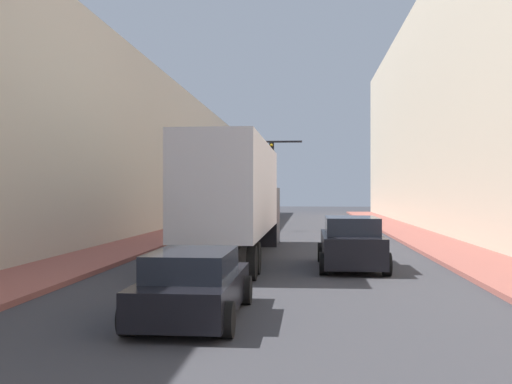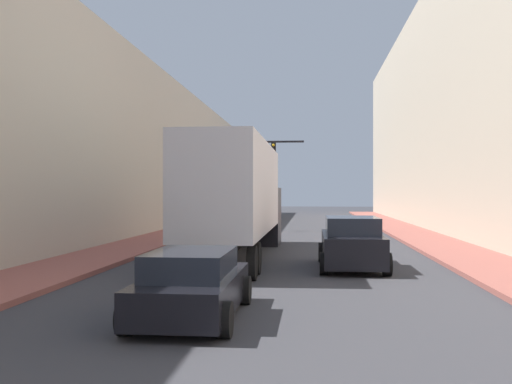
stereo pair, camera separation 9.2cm
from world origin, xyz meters
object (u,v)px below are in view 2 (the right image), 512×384
sedan_car (193,285)px  traffic_signal_gantry (235,166)px  suv_car (352,244)px  semi_truck (240,196)px

sedan_car → traffic_signal_gantry: 25.93m
sedan_car → suv_car: (3.68, 7.83, 0.16)m
traffic_signal_gantry → suv_car: bearing=-70.4°
suv_car → semi_truck: bearing=147.3°
semi_truck → traffic_signal_gantry: (-2.23, 15.10, 1.83)m
suv_car → sedan_car: bearing=-115.2°
sedan_car → traffic_signal_gantry: bearing=95.8°
traffic_signal_gantry → sedan_car: bearing=-84.2°
semi_truck → sedan_car: bearing=-87.9°
semi_truck → traffic_signal_gantry: bearing=98.4°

